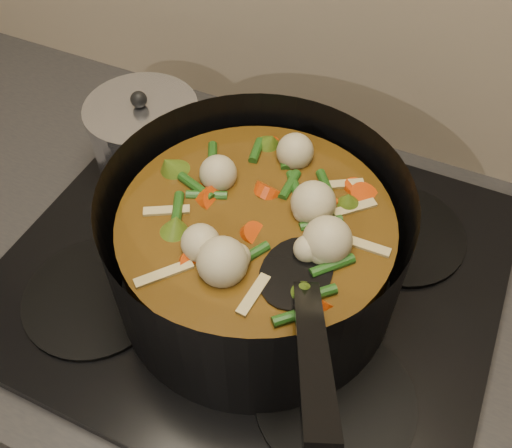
% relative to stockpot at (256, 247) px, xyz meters
% --- Properties ---
extents(counter, '(2.64, 0.64, 0.91)m').
position_rel_stockpot_xyz_m(counter, '(-0.02, 0.03, -0.55)').
color(counter, brown).
rests_on(counter, ground).
extents(stovetop, '(0.62, 0.54, 0.03)m').
position_rel_stockpot_xyz_m(stovetop, '(-0.02, 0.03, -0.09)').
color(stovetop, black).
rests_on(stovetop, counter).
extents(stockpot, '(0.40, 0.46, 0.25)m').
position_rel_stockpot_xyz_m(stockpot, '(0.00, 0.00, 0.00)').
color(stockpot, black).
rests_on(stockpot, stovetop).
extents(saucepan, '(0.16, 0.16, 0.13)m').
position_rel_stockpot_xyz_m(saucepan, '(-0.24, 0.14, -0.02)').
color(saucepan, silver).
rests_on(saucepan, stovetop).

